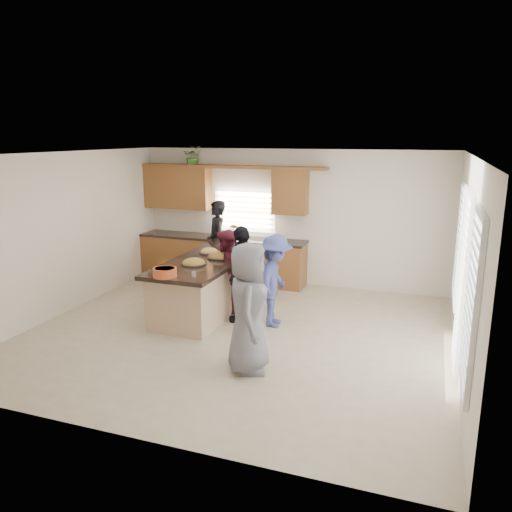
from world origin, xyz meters
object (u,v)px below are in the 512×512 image
at_px(salad_bowl, 165,272).
at_px(woman_left_front, 242,274).
at_px(woman_left_mid, 226,272).
at_px(island, 206,287).
at_px(woman_right_front, 248,308).
at_px(woman_right_back, 275,281).
at_px(woman_left_back, 217,243).

bearing_deg(salad_bowl, woman_left_front, 47.86).
distance_m(woman_left_mid, woman_left_front, 0.50).
xyz_separation_m(island, woman_right_front, (1.51, -1.91, 0.42)).
relative_size(salad_bowl, woman_right_back, 0.24).
bearing_deg(woman_left_back, woman_left_mid, -3.85).
bearing_deg(salad_bowl, island, 84.14).
xyz_separation_m(woman_left_front, woman_right_back, (0.58, -0.04, -0.06)).
distance_m(island, woman_right_back, 1.41).
bearing_deg(salad_bowl, woman_left_mid, 68.95).
relative_size(woman_right_back, woman_right_front, 0.87).
bearing_deg(woman_right_back, woman_left_front, 81.20).
height_order(woman_left_mid, woman_right_front, woman_right_front).
bearing_deg(woman_right_back, woman_left_mid, 68.26).
height_order(woman_left_back, woman_right_front, woman_left_back).
height_order(salad_bowl, woman_right_back, woman_right_back).
distance_m(woman_left_front, woman_right_back, 0.58).
xyz_separation_m(woman_left_mid, woman_left_front, (0.42, -0.26, 0.07)).
bearing_deg(woman_right_front, woman_right_back, -11.05).
xyz_separation_m(island, woman_left_front, (0.77, -0.22, 0.36)).
bearing_deg(woman_left_mid, woman_right_back, 64.01).
xyz_separation_m(woman_left_front, woman_right_front, (0.73, -1.70, 0.06)).
xyz_separation_m(woman_left_back, woman_left_front, (1.29, -1.87, -0.06)).
distance_m(island, woman_left_mid, 0.46).
distance_m(woman_left_mid, woman_right_back, 1.04).
distance_m(woman_left_back, woman_left_mid, 1.84).
relative_size(woman_left_back, woman_left_front, 1.08).
bearing_deg(woman_left_mid, salad_bowl, -30.47).
relative_size(island, woman_right_back, 1.77).
bearing_deg(woman_left_back, island, -14.94).
height_order(woman_left_back, woman_left_mid, woman_left_back).
xyz_separation_m(island, woman_left_back, (-0.52, 1.66, 0.43)).
height_order(woman_left_front, woman_right_front, woman_right_front).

